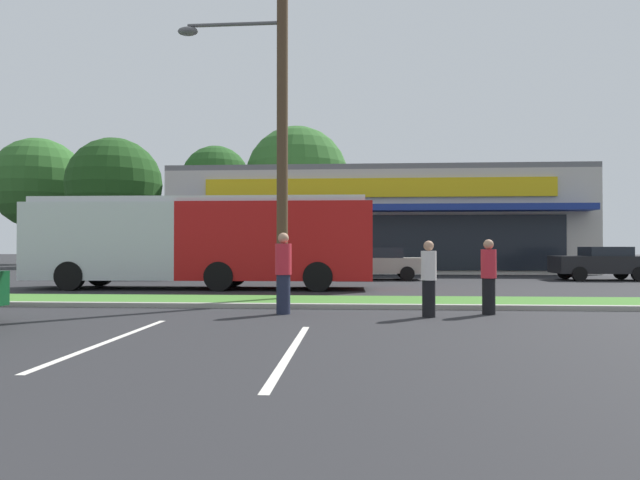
# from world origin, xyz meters

# --- Properties ---
(grass_median) EXTENTS (56.00, 2.20, 0.12)m
(grass_median) POSITION_xyz_m (0.00, 14.00, 0.06)
(grass_median) COLOR #427A2D
(grass_median) RESTS_ON ground_plane
(curb_lip) EXTENTS (56.00, 0.24, 0.12)m
(curb_lip) POSITION_xyz_m (0.00, 12.78, 0.06)
(curb_lip) COLOR #99968C
(curb_lip) RESTS_ON ground_plane
(parking_stripe_1) EXTENTS (0.12, 4.80, 0.01)m
(parking_stripe_1) POSITION_xyz_m (0.29, 7.93, 0.00)
(parking_stripe_1) COLOR silver
(parking_stripe_1) RESTS_ON ground_plane
(parking_stripe_2) EXTENTS (0.12, 4.80, 0.01)m
(parking_stripe_2) POSITION_xyz_m (3.25, 7.25, 0.00)
(parking_stripe_2) COLOR silver
(parking_stripe_2) RESTS_ON ground_plane
(storefront_building) EXTENTS (23.95, 14.99, 6.10)m
(storefront_building) POSITION_xyz_m (5.38, 36.83, 3.05)
(storefront_building) COLOR #BCB7AD
(storefront_building) RESTS_ON ground_plane
(tree_far_left) EXTENTS (7.97, 7.97, 11.11)m
(tree_far_left) POSITION_xyz_m (-23.77, 46.84, 7.11)
(tree_far_left) COLOR #473323
(tree_far_left) RESTS_ON ground_plane
(tree_left) EXTENTS (7.36, 7.36, 10.12)m
(tree_left) POSITION_xyz_m (-14.86, 42.21, 6.43)
(tree_left) COLOR #473323
(tree_left) RESTS_ON ground_plane
(tree_mid_left) EXTENTS (5.69, 5.69, 9.97)m
(tree_mid_left) POSITION_xyz_m (-7.54, 45.32, 7.10)
(tree_mid_left) COLOR #473323
(tree_mid_left) RESTS_ON ground_plane
(tree_mid) EXTENTS (8.34, 8.34, 11.36)m
(tree_mid) POSITION_xyz_m (-0.64, 44.72, 7.19)
(tree_mid) COLOR #473323
(tree_mid) RESTS_ON ground_plane
(utility_pole) EXTENTS (3.03, 2.40, 10.45)m
(utility_pole) POSITION_xyz_m (2.06, 14.15, 5.57)
(utility_pole) COLOR #4C3826
(utility_pole) RESTS_ON ground_plane
(city_bus) EXTENTS (12.26, 2.78, 3.25)m
(city_bus) POSITION_xyz_m (-1.39, 19.11, 1.77)
(city_bus) COLOR #B71414
(city_bus) RESTS_ON ground_plane
(car_0) EXTENTS (4.18, 1.95, 1.44)m
(car_0) POSITION_xyz_m (-5.87, 24.78, 0.75)
(car_0) COLOR slate
(car_0) RESTS_ON ground_plane
(car_1) EXTENTS (4.10, 1.93, 1.51)m
(car_1) POSITION_xyz_m (15.24, 25.32, 0.79)
(car_1) COLOR black
(car_1) RESTS_ON ground_plane
(car_3) EXTENTS (4.38, 1.98, 1.48)m
(car_3) POSITION_xyz_m (5.12, 25.17, 0.76)
(car_3) COLOR #9E998C
(car_3) RESTS_ON ground_plane
(pedestrian_near_bench) EXTENTS (0.33, 0.33, 1.66)m
(pedestrian_near_bench) POSITION_xyz_m (7.09, 11.85, 0.83)
(pedestrian_near_bench) COLOR black
(pedestrian_near_bench) RESTS_ON ground_plane
(pedestrian_by_pole) EXTENTS (0.33, 0.33, 1.62)m
(pedestrian_by_pole) POSITION_xyz_m (5.71, 11.28, 0.82)
(pedestrian_by_pole) COLOR black
(pedestrian_by_pole) RESTS_ON ground_plane
(pedestrian_mid) EXTENTS (0.36, 0.36, 1.81)m
(pedestrian_mid) POSITION_xyz_m (2.56, 11.64, 0.91)
(pedestrian_mid) COLOR #1E2338
(pedestrian_mid) RESTS_ON ground_plane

